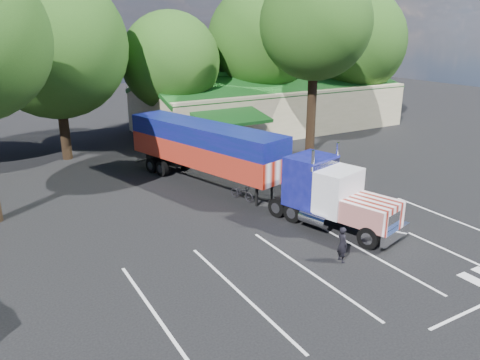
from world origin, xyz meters
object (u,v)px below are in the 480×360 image
woman (342,244)px  bicycle (242,192)px  semi_truck (233,156)px  silver_sedan (202,140)px

woman → bicycle: size_ratio=0.92×
woman → bicycle: woman is taller
semi_truck → bicycle: 2.19m
semi_truck → woman: 9.74m
silver_sedan → woman: bearing=-177.0°
bicycle → silver_sedan: bearing=58.6°
bicycle → silver_sedan: 12.07m
semi_truck → woman: bearing=-106.9°
woman → semi_truck: bearing=7.0°
semi_truck → silver_sedan: (3.07, 10.37, -1.58)m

